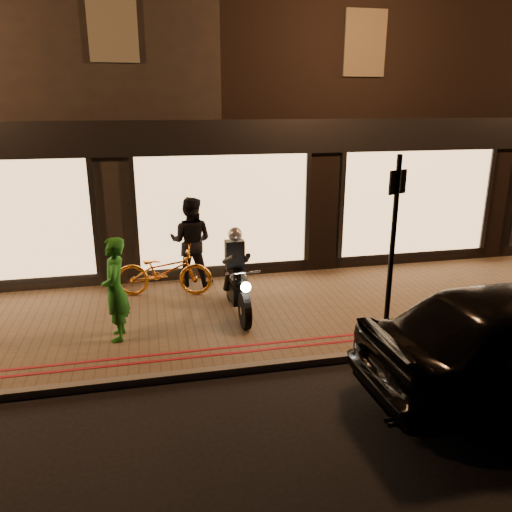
{
  "coord_description": "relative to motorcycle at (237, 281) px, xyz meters",
  "views": [
    {
      "loc": [
        -1.57,
        -6.39,
        3.82
      ],
      "look_at": [
        0.33,
        2.26,
        1.1
      ],
      "focal_mm": 35.0,
      "sensor_mm": 36.0,
      "label": 1
    }
  ],
  "objects": [
    {
      "name": "person_dark",
      "position": [
        -0.66,
        1.7,
        0.32
      ],
      "size": [
        1.1,
        0.98,
        1.88
      ],
      "primitive_type": "imported",
      "rotation": [
        0.0,
        0.0,
        2.79
      ],
      "color": "black",
      "rests_on": "sidewalk"
    },
    {
      "name": "kerb_stone",
      "position": [
        0.08,
        -1.94,
        -0.67
      ],
      "size": [
        50.0,
        0.14,
        0.12
      ],
      "primitive_type": "cube",
      "color": "#59544C",
      "rests_on": "ground"
    },
    {
      "name": "sidewalk",
      "position": [
        0.08,
        0.01,
        -0.67
      ],
      "size": [
        50.0,
        4.0,
        0.12
      ],
      "primitive_type": "cube",
      "color": "brown",
      "rests_on": "ground"
    },
    {
      "name": "red_kerb_lines",
      "position": [
        0.08,
        -1.44,
        -0.61
      ],
      "size": [
        50.0,
        0.26,
        0.01
      ],
      "color": "maroon",
      "rests_on": "sidewalk"
    },
    {
      "name": "bicycle_gold",
      "position": [
        -1.27,
        1.18,
        -0.11
      ],
      "size": [
        2.0,
        1.01,
        1.0
      ],
      "primitive_type": "imported",
      "rotation": [
        0.0,
        0.0,
        1.38
      ],
      "color": "orange",
      "rests_on": "sidewalk"
    },
    {
      "name": "ground",
      "position": [
        0.08,
        -1.99,
        -0.73
      ],
      "size": [
        90.0,
        90.0,
        0.0
      ],
      "primitive_type": "plane",
      "color": "black",
      "rests_on": "ground"
    },
    {
      "name": "sign_post",
      "position": [
        2.09,
        -1.74,
        1.06
      ],
      "size": [
        0.33,
        0.17,
        3.0
      ],
      "rotation": [
        0.0,
        0.0,
        0.41
      ],
      "color": "black",
      "rests_on": "sidewalk"
    },
    {
      "name": "person_green",
      "position": [
        -2.09,
        -0.62,
        0.24
      ],
      "size": [
        0.42,
        0.63,
        1.71
      ],
      "primitive_type": "imported",
      "rotation": [
        0.0,
        0.0,
        -1.59
      ],
      "color": "#1E731E",
      "rests_on": "sidewalk"
    },
    {
      "name": "motorcycle",
      "position": [
        0.0,
        0.0,
        0.0
      ],
      "size": [
        0.6,
        1.94,
        1.59
      ],
      "rotation": [
        0.0,
        0.0,
        0.01
      ],
      "color": "black",
      "rests_on": "sidewalk"
    },
    {
      "name": "building_row",
      "position": [
        0.08,
        7.0,
        3.51
      ],
      "size": [
        48.0,
        10.11,
        8.5
      ],
      "color": "black",
      "rests_on": "ground"
    }
  ]
}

